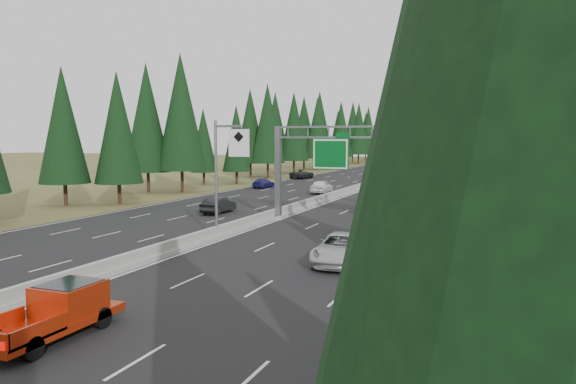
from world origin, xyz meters
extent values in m
cube|color=black|center=(0.00, 80.00, 0.04)|extent=(32.00, 260.00, 0.08)
cube|color=olive|center=(17.80, 80.00, 0.03)|extent=(3.60, 260.00, 0.06)
cube|color=#4C4D24|center=(-17.80, 80.00, 0.03)|extent=(3.60, 260.00, 0.06)
cube|color=gray|center=(0.00, 80.00, 0.23)|extent=(0.70, 260.00, 0.30)
cube|color=gray|center=(0.00, 80.00, 0.63)|extent=(0.30, 260.00, 0.60)
cube|color=slate|center=(0.35, 35.00, 3.98)|extent=(0.45, 0.45, 7.80)
cube|color=gray|center=(0.35, 35.00, 0.23)|extent=(0.90, 0.90, 0.30)
cube|color=slate|center=(16.20, 35.00, 3.98)|extent=(0.45, 0.45, 7.80)
cube|color=gray|center=(16.20, 35.00, 0.23)|extent=(0.90, 0.90, 0.30)
cube|color=slate|center=(8.28, 35.00, 7.80)|extent=(15.85, 0.35, 0.16)
cube|color=slate|center=(8.28, 35.00, 6.96)|extent=(15.85, 0.35, 0.16)
cube|color=#054C19|center=(5.00, 34.75, 5.63)|extent=(3.00, 0.10, 2.50)
cube|color=silver|center=(5.00, 34.69, 5.63)|extent=(2.85, 0.02, 2.35)
cube|color=#054C19|center=(6.00, 34.75, 7.13)|extent=(1.10, 0.10, 0.45)
cube|color=black|center=(11.50, 34.70, 6.13)|extent=(4.50, 0.40, 1.50)
cube|color=orange|center=(11.50, 34.48, 6.48)|extent=(3.80, 0.02, 0.18)
cube|color=orange|center=(11.50, 34.48, 6.13)|extent=(3.80, 0.02, 0.18)
cube|color=orange|center=(11.50, 34.48, 5.78)|extent=(3.80, 0.02, 0.18)
cylinder|color=slate|center=(0.00, 25.00, 4.08)|extent=(0.20, 0.20, 8.00)
cube|color=gray|center=(0.00, 25.00, 0.18)|extent=(0.50, 0.50, 0.20)
cube|color=slate|center=(1.00, 25.00, 7.68)|extent=(2.00, 0.15, 0.15)
cube|color=silver|center=(1.80, 24.88, 6.58)|extent=(1.50, 0.06, 1.80)
cylinder|color=black|center=(20.20, 11.51, 1.14)|extent=(0.40, 0.40, 2.27)
cone|color=black|center=(20.20, 11.51, 8.24)|extent=(5.12, 5.12, 11.94)
cylinder|color=black|center=(19.17, 25.89, 1.26)|extent=(0.40, 0.40, 2.52)
cone|color=black|center=(19.17, 25.89, 9.13)|extent=(5.66, 5.66, 13.22)
cylinder|color=black|center=(20.57, 39.71, 0.97)|extent=(0.40, 0.40, 1.94)
cone|color=black|center=(20.57, 39.71, 7.02)|extent=(4.36, 4.36, 10.16)
cylinder|color=black|center=(19.72, 50.74, 1.25)|extent=(0.40, 0.40, 2.49)
cone|color=black|center=(19.72, 50.74, 9.04)|extent=(5.61, 5.61, 13.10)
cylinder|color=black|center=(24.34, 51.34, 0.92)|extent=(0.40, 0.40, 1.83)
cylinder|color=black|center=(19.97, 66.61, 1.15)|extent=(0.40, 0.40, 2.29)
cone|color=black|center=(19.97, 66.61, 8.31)|extent=(5.16, 5.16, 12.03)
cylinder|color=black|center=(23.72, 66.95, 1.10)|extent=(0.40, 0.40, 2.20)
cone|color=black|center=(23.72, 66.95, 7.96)|extent=(4.94, 4.94, 11.53)
cylinder|color=black|center=(20.91, 79.36, 1.25)|extent=(0.40, 0.40, 2.50)
cone|color=black|center=(20.91, 79.36, 9.06)|extent=(5.62, 5.62, 13.12)
cylinder|color=black|center=(24.21, 81.43, 1.21)|extent=(0.40, 0.40, 2.42)
cone|color=black|center=(24.21, 81.43, 8.76)|extent=(5.44, 5.44, 12.69)
cylinder|color=black|center=(20.55, 95.84, 1.11)|extent=(0.40, 0.40, 2.22)
cone|color=black|center=(20.55, 95.84, 8.06)|extent=(5.00, 5.00, 11.68)
cylinder|color=black|center=(23.76, 92.40, 1.37)|extent=(0.40, 0.40, 2.75)
cone|color=black|center=(23.76, 92.40, 9.97)|extent=(6.19, 6.19, 14.43)
cylinder|color=black|center=(20.21, 106.54, 1.28)|extent=(0.40, 0.40, 2.56)
cone|color=black|center=(20.21, 106.54, 9.29)|extent=(5.77, 5.77, 13.46)
cylinder|color=black|center=(23.97, 108.66, 1.47)|extent=(0.40, 0.40, 2.94)
cone|color=black|center=(23.97, 108.66, 10.67)|extent=(6.62, 6.62, 15.46)
cylinder|color=black|center=(20.94, 121.84, 1.05)|extent=(0.40, 0.40, 2.10)
cone|color=black|center=(20.94, 121.84, 7.62)|extent=(4.73, 4.73, 11.04)
cylinder|color=black|center=(23.23, 123.55, 1.19)|extent=(0.40, 0.40, 2.38)
cone|color=black|center=(23.23, 123.55, 8.61)|extent=(5.34, 5.34, 12.47)
cylinder|color=black|center=(19.08, 137.26, 0.89)|extent=(0.40, 0.40, 1.78)
cone|color=black|center=(19.08, 137.26, 6.45)|extent=(4.01, 4.01, 9.35)
cylinder|color=black|center=(24.05, 136.58, 1.50)|extent=(0.40, 0.40, 3.01)
cone|color=black|center=(24.05, 136.58, 10.90)|extent=(6.77, 6.77, 15.79)
cylinder|color=black|center=(19.07, 150.10, 1.40)|extent=(0.40, 0.40, 2.81)
cone|color=black|center=(19.07, 150.10, 10.18)|extent=(6.32, 6.32, 14.74)
cylinder|color=black|center=(23.26, 149.71, 1.46)|extent=(0.40, 0.40, 2.92)
cone|color=black|center=(23.26, 149.71, 10.59)|extent=(6.57, 6.57, 15.34)
cylinder|color=black|center=(19.61, 164.23, 1.04)|extent=(0.40, 0.40, 2.07)
cone|color=black|center=(19.61, 164.23, 7.52)|extent=(4.67, 4.67, 10.89)
cylinder|color=black|center=(24.21, 163.81, 1.38)|extent=(0.40, 0.40, 2.75)
cone|color=black|center=(24.21, 163.81, 9.98)|extent=(6.19, 6.19, 14.45)
cylinder|color=black|center=(19.14, 177.79, 1.34)|extent=(0.40, 0.40, 2.68)
cone|color=black|center=(19.14, 177.79, 9.73)|extent=(6.04, 6.04, 14.09)
cylinder|color=black|center=(24.85, 176.42, 1.36)|extent=(0.40, 0.40, 2.71)
cone|color=black|center=(24.85, 176.42, 9.84)|extent=(6.10, 6.10, 14.24)
cylinder|color=black|center=(20.09, 191.56, 1.08)|extent=(0.40, 0.40, 2.17)
cone|color=black|center=(20.09, 191.56, 7.85)|extent=(4.87, 4.87, 11.37)
cylinder|color=black|center=(24.05, 189.81, 1.34)|extent=(0.40, 0.40, 2.68)
cone|color=black|center=(24.05, 189.81, 9.70)|extent=(6.02, 6.02, 14.06)
cylinder|color=black|center=(-19.48, 39.42, 1.11)|extent=(0.40, 0.40, 2.21)
cone|color=black|center=(-19.48, 39.42, 8.01)|extent=(4.97, 4.97, 11.61)
cylinder|color=black|center=(-24.08, 36.64, 1.14)|extent=(0.40, 0.40, 2.28)
cone|color=black|center=(-24.08, 36.64, 8.25)|extent=(5.12, 5.12, 11.95)
cylinder|color=black|center=(-20.53, 53.12, 1.41)|extent=(0.40, 0.40, 2.82)
cone|color=black|center=(-20.53, 53.12, 10.22)|extent=(6.34, 6.34, 14.80)
cylinder|color=black|center=(-24.62, 51.61, 1.31)|extent=(0.40, 0.40, 2.62)
cone|color=black|center=(-24.62, 51.61, 9.51)|extent=(5.90, 5.90, 13.77)
cylinder|color=black|center=(-20.07, 67.52, 0.96)|extent=(0.40, 0.40, 1.91)
cone|color=black|center=(-20.07, 67.52, 6.93)|extent=(4.30, 4.30, 10.03)
cylinder|color=black|center=(-24.32, 65.07, 0.91)|extent=(0.40, 0.40, 1.83)
cone|color=black|center=(-24.32, 65.07, 6.62)|extent=(4.11, 4.11, 9.58)
cylinder|color=black|center=(-20.77, 80.78, 1.30)|extent=(0.40, 0.40, 2.61)
cone|color=black|center=(-20.77, 80.78, 9.46)|extent=(5.87, 5.87, 13.70)
cylinder|color=black|center=(-24.53, 81.72, 1.26)|extent=(0.40, 0.40, 2.51)
cone|color=black|center=(-24.53, 81.72, 9.10)|extent=(5.65, 5.65, 13.18)
cylinder|color=black|center=(-20.89, 93.67, 1.27)|extent=(0.40, 0.40, 2.54)
cone|color=black|center=(-20.89, 93.67, 9.21)|extent=(5.72, 5.72, 13.34)
cylinder|color=black|center=(-24.59, 93.13, 1.27)|extent=(0.40, 0.40, 2.55)
cone|color=black|center=(-24.59, 93.13, 9.23)|extent=(5.73, 5.73, 13.37)
cylinder|color=black|center=(-20.73, 107.24, 1.26)|extent=(0.40, 0.40, 2.52)
cone|color=black|center=(-20.73, 107.24, 9.15)|extent=(5.68, 5.68, 13.25)
cylinder|color=black|center=(-24.09, 108.10, 1.29)|extent=(0.40, 0.40, 2.59)
cone|color=black|center=(-24.09, 108.10, 9.38)|extent=(5.82, 5.82, 13.58)
cylinder|color=black|center=(-19.22, 120.24, 1.26)|extent=(0.40, 0.40, 2.51)
cone|color=black|center=(-19.22, 120.24, 9.11)|extent=(5.65, 5.65, 13.19)
cylinder|color=black|center=(-24.55, 120.21, 1.46)|extent=(0.40, 0.40, 2.91)
cone|color=black|center=(-24.55, 120.21, 10.56)|extent=(6.55, 6.55, 15.29)
cylinder|color=black|center=(-19.39, 137.46, 1.31)|extent=(0.40, 0.40, 2.62)
cone|color=black|center=(-19.39, 137.46, 9.49)|extent=(5.89, 5.89, 13.75)
cylinder|color=black|center=(-24.79, 136.28, 1.16)|extent=(0.40, 0.40, 2.31)
cone|color=black|center=(-24.79, 136.28, 8.39)|extent=(5.21, 5.21, 12.15)
cylinder|color=black|center=(-19.84, 149.91, 1.28)|extent=(0.40, 0.40, 2.56)
cone|color=black|center=(-19.84, 149.91, 9.27)|extent=(5.75, 5.75, 13.43)
cylinder|color=black|center=(-24.00, 148.46, 1.39)|extent=(0.40, 0.40, 2.78)
cone|color=black|center=(-24.00, 148.46, 10.09)|extent=(6.26, 6.26, 14.61)
cylinder|color=black|center=(-19.92, 164.72, 1.38)|extent=(0.40, 0.40, 2.76)
cone|color=black|center=(-19.92, 164.72, 10.00)|extent=(6.21, 6.21, 14.48)
cylinder|color=black|center=(-23.96, 163.73, 1.22)|extent=(0.40, 0.40, 2.44)
cone|color=black|center=(-23.96, 163.73, 8.86)|extent=(5.50, 5.50, 12.83)
cylinder|color=black|center=(-20.72, 176.49, 1.43)|extent=(0.40, 0.40, 2.86)
cone|color=black|center=(-20.72, 176.49, 10.38)|extent=(6.44, 6.44, 15.03)
cylinder|color=black|center=(-23.90, 178.50, 1.16)|extent=(0.40, 0.40, 2.32)
cone|color=black|center=(-23.90, 178.50, 8.41)|extent=(5.22, 5.22, 12.18)
cylinder|color=black|center=(-19.44, 190.91, 1.45)|extent=(0.40, 0.40, 2.90)
cone|color=black|center=(-19.44, 190.91, 10.51)|extent=(6.52, 6.52, 15.22)
cylinder|color=black|center=(-23.23, 191.43, 1.02)|extent=(0.40, 0.40, 2.04)
cone|color=black|center=(-23.23, 191.43, 7.39)|extent=(4.59, 4.59, 10.70)
imported|color=#B5B6BB|center=(10.04, 20.88, 0.89)|extent=(3.21, 6.04, 1.62)
cylinder|color=black|center=(4.97, 4.37, 0.46)|extent=(0.29, 0.77, 0.77)
cylinder|color=black|center=(3.34, 7.53, 0.46)|extent=(0.29, 0.77, 0.77)
cylinder|color=black|center=(4.97, 7.53, 0.46)|extent=(0.29, 0.77, 0.77)
cube|color=#A5230A|center=(4.16, 6.00, 0.61)|extent=(1.92, 5.37, 0.29)
cube|color=#A5230A|center=(4.16, 6.86, 1.28)|extent=(1.82, 2.11, 1.05)
cube|color=black|center=(4.16, 6.86, 1.57)|extent=(1.63, 1.82, 0.53)
cube|color=#A5230A|center=(5.07, 4.56, 0.94)|extent=(0.10, 2.30, 0.58)
imported|color=#166443|center=(3.16, 67.24, 0.81)|extent=(2.06, 4.40, 1.46)
imported|color=#530B1B|center=(13.62, 80.08, 0.77)|extent=(1.72, 4.29, 1.39)
imported|color=black|center=(13.05, 90.11, 0.85)|extent=(2.17, 5.30, 1.54)
imported|color=white|center=(4.89, 127.40, 0.90)|extent=(3.17, 6.07, 1.63)
imported|color=black|center=(1.50, 149.14, 0.87)|extent=(1.92, 4.68, 1.59)
imported|color=black|center=(-6.28, 36.70, 0.80)|extent=(1.55, 4.40, 1.45)
imported|color=navy|center=(-13.25, 62.10, 0.72)|extent=(1.81, 4.42, 1.28)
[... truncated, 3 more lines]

